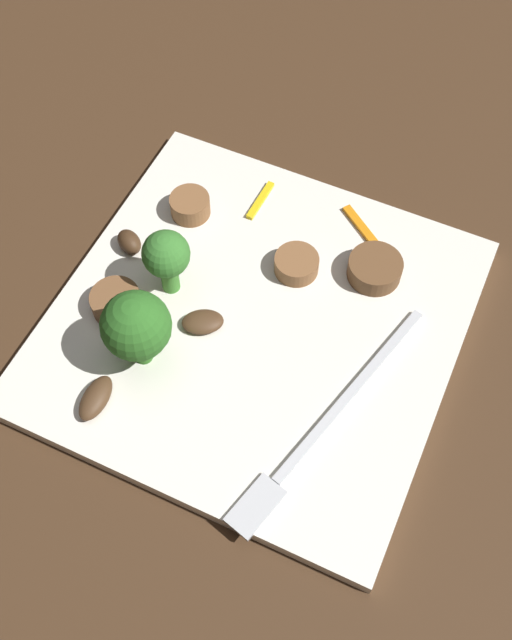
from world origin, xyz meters
TOP-DOWN VIEW (x-y plane):
  - ground_plane at (0.00, 0.00)m, footprint 1.40×1.40m
  - plate at (0.00, 0.00)m, footprint 0.25×0.25m
  - fork at (0.05, 0.07)m, footprint 0.18×0.06m
  - broccoli_floret_0 at (0.05, -0.05)m, footprint 0.04×0.04m
  - broccoli_floret_1 at (-0.00, -0.06)m, footprint 0.03×0.03m
  - sausage_slice_0 at (-0.06, -0.08)m, footprint 0.03×0.03m
  - sausage_slice_1 at (-0.06, 0.06)m, footprint 0.04×0.04m
  - sausage_slice_2 at (-0.05, 0.01)m, footprint 0.04×0.04m
  - sausage_slice_3 at (0.03, -0.08)m, footprint 0.04×0.04m
  - mushroom_0 at (0.09, -0.06)m, footprint 0.03×0.02m
  - mushroom_1 at (0.02, -0.03)m, footprint 0.03×0.03m
  - mushroom_2 at (-0.02, -0.10)m, footprint 0.02×0.02m
  - pepper_strip_0 at (-0.09, -0.04)m, footprint 0.04×0.01m
  - pepper_strip_1 at (-0.10, 0.03)m, footprint 0.03×0.04m

SIDE VIEW (x-z plane):
  - ground_plane at x=0.00m, z-range 0.00..0.00m
  - plate at x=0.00m, z-range 0.00..0.01m
  - pepper_strip_1 at x=-0.10m, z-range 0.01..0.01m
  - pepper_strip_0 at x=-0.09m, z-range 0.01..0.01m
  - fork at x=0.05m, z-range 0.01..0.01m
  - mushroom_1 at x=0.02m, z-range 0.01..0.02m
  - mushroom_0 at x=0.09m, z-range 0.01..0.02m
  - sausage_slice_2 at x=-0.05m, z-range 0.01..0.02m
  - mushroom_2 at x=-0.02m, z-range 0.01..0.02m
  - sausage_slice_3 at x=0.03m, z-range 0.01..0.02m
  - sausage_slice_1 at x=-0.06m, z-range 0.01..0.02m
  - sausage_slice_0 at x=-0.06m, z-range 0.01..0.03m
  - broccoli_floret_1 at x=0.00m, z-range 0.02..0.07m
  - broccoli_floret_0 at x=0.05m, z-range 0.02..0.08m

